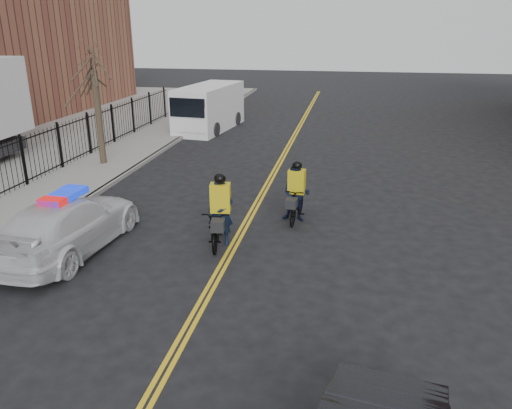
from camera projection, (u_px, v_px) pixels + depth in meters
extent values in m
plane|color=black|center=(207.00, 295.00, 11.60)|extent=(120.00, 120.00, 0.00)
cube|color=yellow|center=(263.00, 189.00, 19.00)|extent=(0.10, 60.00, 0.01)
cube|color=yellow|center=(267.00, 190.00, 18.98)|extent=(0.10, 60.00, 0.01)
cube|color=gray|center=(83.00, 177.00, 20.27)|extent=(3.00, 60.00, 0.15)
cube|color=gray|center=(118.00, 179.00, 20.01)|extent=(0.20, 60.00, 0.15)
cylinder|color=#372C20|center=(99.00, 118.00, 21.43)|extent=(0.28, 0.28, 4.00)
imported|color=silver|center=(68.00, 225.00, 13.67)|extent=(2.40, 5.36, 1.53)
cube|color=#0C26CC|center=(64.00, 196.00, 13.38)|extent=(0.70, 1.43, 0.16)
cube|color=white|center=(210.00, 108.00, 29.54)|extent=(2.94, 6.27, 2.58)
cube|color=white|center=(191.00, 119.00, 27.25)|extent=(2.28, 1.15, 1.34)
cube|color=black|center=(187.00, 108.00, 26.62)|extent=(2.02, 0.35, 1.01)
cylinder|color=black|center=(181.00, 127.00, 28.54)|extent=(0.37, 0.81, 0.78)
cylinder|color=black|center=(215.00, 129.00, 27.93)|extent=(0.37, 0.81, 0.78)
cylinder|color=black|center=(205.00, 117.00, 31.75)|extent=(0.37, 0.81, 0.78)
cylinder|color=black|center=(237.00, 118.00, 31.15)|extent=(0.37, 0.81, 0.78)
imported|color=black|center=(221.00, 225.00, 14.14)|extent=(1.05, 2.24, 1.13)
imported|color=black|center=(221.00, 212.00, 14.00)|extent=(0.77, 0.56, 1.94)
cube|color=gold|center=(220.00, 198.00, 13.86)|extent=(0.60, 0.45, 0.81)
sphere|color=black|center=(220.00, 179.00, 13.67)|extent=(0.33, 0.33, 0.33)
cube|color=black|center=(218.00, 225.00, 13.32)|extent=(0.41, 0.45, 0.30)
imported|color=black|center=(296.00, 203.00, 15.84)|extent=(0.73, 1.99, 1.17)
imported|color=black|center=(296.00, 194.00, 15.73)|extent=(0.94, 0.77, 1.81)
cube|color=gold|center=(297.00, 181.00, 15.60)|extent=(0.55, 0.40, 0.76)
sphere|color=black|center=(297.00, 166.00, 15.42)|extent=(0.30, 0.30, 0.30)
cube|color=black|center=(291.00, 203.00, 15.13)|extent=(0.36, 0.40, 0.28)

